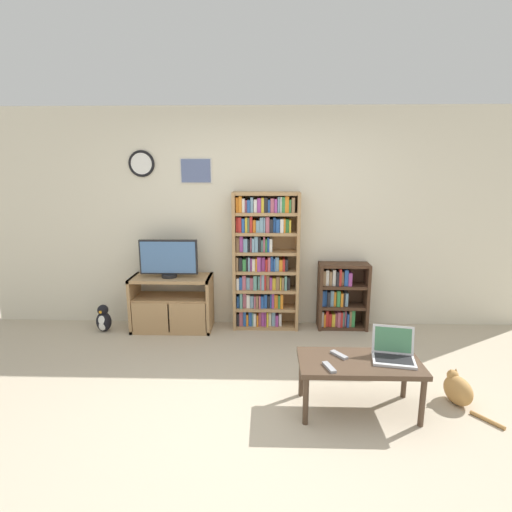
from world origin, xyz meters
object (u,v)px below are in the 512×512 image
at_px(remote_near_laptop, 339,355).
at_px(remote_far_from_laptop, 329,367).
at_px(bookshelf_tall, 264,261).
at_px(cat, 458,390).
at_px(tv_stand, 172,303).
at_px(coffee_table, 359,366).
at_px(laptop, 393,351).
at_px(television, 169,258).
at_px(penguin_figurine, 103,319).
at_px(bookshelf_short, 340,297).

relative_size(remote_near_laptop, remote_far_from_laptop, 0.94).
distance_m(bookshelf_tall, cat, 2.38).
distance_m(tv_stand, remote_far_from_laptop, 2.37).
relative_size(coffee_table, cat, 1.84).
bearing_deg(remote_near_laptop, laptop, -39.55).
relative_size(television, laptop, 1.86).
relative_size(laptop, cat, 0.70).
xyz_separation_m(television, bookshelf_tall, (1.10, 0.13, -0.05)).
xyz_separation_m(remote_far_from_laptop, penguin_figurine, (-2.41, 1.65, -0.29)).
height_order(bookshelf_short, penguin_figurine, bookshelf_short).
height_order(coffee_table, remote_near_laptop, remote_near_laptop).
bearing_deg(cat, television, 136.83).
bearing_deg(television, remote_far_from_laptop, -46.91).
distance_m(remote_near_laptop, remote_far_from_laptop, 0.23).
height_order(television, laptop, television).
bearing_deg(remote_far_from_laptop, bookshelf_short, 60.63).
xyz_separation_m(tv_stand, laptop, (2.13, -1.56, 0.16)).
distance_m(television, bookshelf_tall, 1.11).
height_order(bookshelf_tall, bookshelf_short, bookshelf_tall).
xyz_separation_m(bookshelf_short, penguin_figurine, (-2.82, -0.21, -0.24)).
bearing_deg(remote_far_from_laptop, laptop, 1.31).
distance_m(tv_stand, penguin_figurine, 0.83).
distance_m(remote_far_from_laptop, cat, 1.17).
bearing_deg(television, bookshelf_short, 3.70).
height_order(bookshelf_tall, remote_near_laptop, bookshelf_tall).
distance_m(television, bookshelf_short, 2.09).
xyz_separation_m(bookshelf_short, coffee_table, (-0.15, -1.72, -0.01)).
xyz_separation_m(laptop, cat, (0.57, 0.08, -0.37)).
xyz_separation_m(remote_near_laptop, penguin_figurine, (-2.52, 1.44, -0.29)).
height_order(remote_near_laptop, penguin_figurine, remote_near_laptop).
xyz_separation_m(television, penguin_figurine, (-0.79, -0.08, -0.73)).
height_order(bookshelf_tall, remote_far_from_laptop, bookshelf_tall).
bearing_deg(coffee_table, penguin_figurine, 150.44).
height_order(cat, penguin_figurine, penguin_figurine).
bearing_deg(tv_stand, remote_near_laptop, -41.76).
bearing_deg(laptop, cat, 18.62).
bearing_deg(cat, penguin_figurine, 143.67).
bearing_deg(bookshelf_tall, cat, -44.73).
xyz_separation_m(remote_far_from_laptop, cat, (1.10, 0.25, -0.32)).
relative_size(tv_stand, cat, 1.83).
xyz_separation_m(bookshelf_tall, coffee_table, (0.77, -1.72, -0.45)).
relative_size(television, bookshelf_short, 0.84).
height_order(laptop, remote_far_from_laptop, laptop).
height_order(remote_near_laptop, cat, remote_near_laptop).
height_order(tv_stand, cat, tv_stand).
bearing_deg(tv_stand, coffee_table, -40.74).
relative_size(television, remote_far_from_laptop, 4.06).
xyz_separation_m(tv_stand, penguin_figurine, (-0.81, -0.09, -0.18)).
xyz_separation_m(television, remote_far_from_laptop, (1.62, -1.73, -0.44)).
height_order(bookshelf_tall, laptop, bookshelf_tall).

